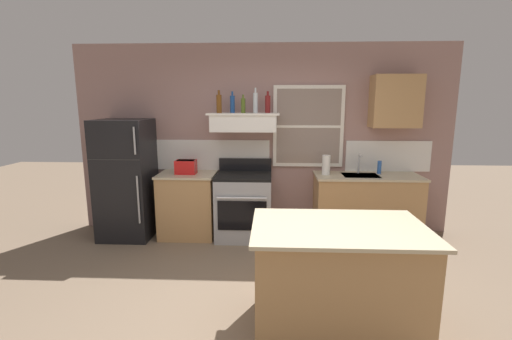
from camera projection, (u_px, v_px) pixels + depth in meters
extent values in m
plane|color=#7A6651|center=(255.00, 314.00, 3.18)|extent=(16.00, 16.00, 0.00)
cube|color=gray|center=(263.00, 140.00, 5.12)|extent=(5.40, 0.06, 2.70)
cube|color=white|center=(185.00, 155.00, 5.17)|extent=(2.50, 0.02, 0.44)
cube|color=white|center=(388.00, 156.00, 5.04)|extent=(1.20, 0.02, 0.44)
cube|color=white|center=(308.00, 126.00, 5.00)|extent=(1.00, 0.04, 1.15)
cube|color=gray|center=(308.00, 127.00, 4.99)|extent=(0.90, 0.01, 1.05)
cube|color=white|center=(308.00, 127.00, 4.98)|extent=(0.90, 0.02, 0.04)
cube|color=black|center=(126.00, 179.00, 4.92)|extent=(0.70, 0.68, 1.66)
cube|color=#333333|center=(114.00, 160.00, 4.52)|extent=(0.69, 0.00, 0.01)
cylinder|color=#A5A8AD|center=(138.00, 200.00, 4.58)|extent=(0.02, 0.02, 0.64)
cylinder|color=#A5A8AD|center=(134.00, 141.00, 4.43)|extent=(0.02, 0.02, 0.35)
cube|color=tan|center=(188.00, 206.00, 5.01)|extent=(0.76, 0.60, 0.88)
cube|color=#C6B793|center=(187.00, 174.00, 4.93)|extent=(0.79, 0.63, 0.03)
cube|color=red|center=(186.00, 167.00, 4.89)|extent=(0.28, 0.20, 0.19)
cube|color=black|center=(186.00, 161.00, 4.87)|extent=(0.24, 0.16, 0.01)
cube|color=black|center=(176.00, 164.00, 4.89)|extent=(0.02, 0.03, 0.02)
cube|color=#9EA0A5|center=(244.00, 208.00, 4.94)|extent=(0.76, 0.64, 0.87)
cube|color=black|center=(244.00, 176.00, 4.85)|extent=(0.76, 0.64, 0.04)
cube|color=black|center=(245.00, 164.00, 5.12)|extent=(0.76, 0.06, 0.18)
cube|color=black|center=(242.00, 216.00, 4.62)|extent=(0.65, 0.01, 0.40)
cylinder|color=silver|center=(242.00, 198.00, 4.54)|extent=(0.65, 0.03, 0.03)
cube|color=white|center=(244.00, 123.00, 4.82)|extent=(0.88, 0.48, 0.22)
cube|color=#262628|center=(243.00, 130.00, 4.61)|extent=(0.75, 0.02, 0.04)
cube|color=white|center=(244.00, 114.00, 4.79)|extent=(0.96, 0.52, 0.02)
cylinder|color=brown|center=(219.00, 104.00, 4.73)|extent=(0.07, 0.07, 0.24)
cylinder|color=brown|center=(219.00, 92.00, 4.70)|extent=(0.03, 0.03, 0.06)
cylinder|color=#1E478C|center=(232.00, 104.00, 4.82)|extent=(0.07, 0.07, 0.23)
cylinder|color=#1E478C|center=(232.00, 94.00, 4.79)|extent=(0.03, 0.03, 0.06)
cylinder|color=#4C601E|center=(243.00, 106.00, 4.76)|extent=(0.06, 0.06, 0.20)
cylinder|color=#4C601E|center=(243.00, 96.00, 4.74)|extent=(0.03, 0.03, 0.05)
cylinder|color=silver|center=(255.00, 103.00, 4.79)|extent=(0.06, 0.06, 0.27)
cylinder|color=silver|center=(255.00, 90.00, 4.76)|extent=(0.03, 0.03, 0.07)
cylinder|color=maroon|center=(268.00, 104.00, 4.80)|extent=(0.07, 0.07, 0.23)
cylinder|color=maroon|center=(268.00, 93.00, 4.77)|extent=(0.03, 0.03, 0.06)
cube|color=tan|center=(366.00, 208.00, 4.90)|extent=(1.40, 0.60, 0.88)
cube|color=#C6B793|center=(368.00, 176.00, 4.81)|extent=(1.43, 0.63, 0.03)
cube|color=#B7BABC|center=(361.00, 176.00, 4.80)|extent=(0.48, 0.36, 0.01)
cylinder|color=silver|center=(359.00, 163.00, 4.91)|extent=(0.03, 0.03, 0.28)
cylinder|color=silver|center=(361.00, 156.00, 4.81)|extent=(0.02, 0.16, 0.02)
cylinder|color=white|center=(326.00, 165.00, 4.81)|extent=(0.11, 0.11, 0.27)
cylinder|color=blue|center=(379.00, 167.00, 4.88)|extent=(0.06, 0.06, 0.18)
cube|color=tan|center=(337.00, 280.00, 2.91)|extent=(1.32, 0.82, 0.88)
cube|color=#C6B793|center=(339.00, 228.00, 2.82)|extent=(1.40, 0.90, 0.03)
cube|color=tan|center=(396.00, 101.00, 4.75)|extent=(0.64, 0.32, 0.70)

